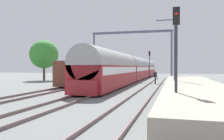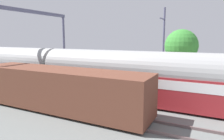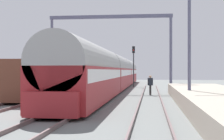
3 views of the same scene
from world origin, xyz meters
TOP-DOWN VIEW (x-y plane):
  - ground at (0.00, 0.00)m, footprint 120.00×120.00m
  - track_west at (0.00, 0.00)m, footprint 1.52×60.00m
  - track_east at (4.17, 0.00)m, footprint 1.52×60.00m
  - platform at (7.99, 2.00)m, footprint 4.40×28.00m
  - passenger_train at (0.00, 22.09)m, footprint 2.93×49.20m
  - freight_car at (-4.17, 9.80)m, footprint 2.80×13.00m
  - person_crossing at (4.13, 12.87)m, footprint 0.47×0.40m
  - railway_signal_far at (1.92, 27.40)m, footprint 0.36×0.30m
  - catenary_gantry at (0.00, 17.83)m, footprint 12.75×0.28m
  - catenary_pole_east_mid at (6.53, 5.18)m, footprint 1.90×0.20m

SIDE VIEW (x-z plane):
  - ground at x=0.00m, z-range 0.00..0.00m
  - track_west at x=0.00m, z-range 0.00..0.16m
  - track_east at x=4.17m, z-range 0.00..0.16m
  - platform at x=7.99m, z-range 0.00..0.90m
  - person_crossing at x=4.13m, z-range 0.16..1.89m
  - freight_car at x=-4.17m, z-range 0.12..2.82m
  - passenger_train at x=0.00m, z-range 0.06..3.88m
  - railway_signal_far at x=1.92m, z-range 0.73..6.03m
  - catenary_pole_east_mid at x=6.53m, z-range 0.15..8.15m
  - catenary_gantry at x=0.00m, z-range 1.72..9.58m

